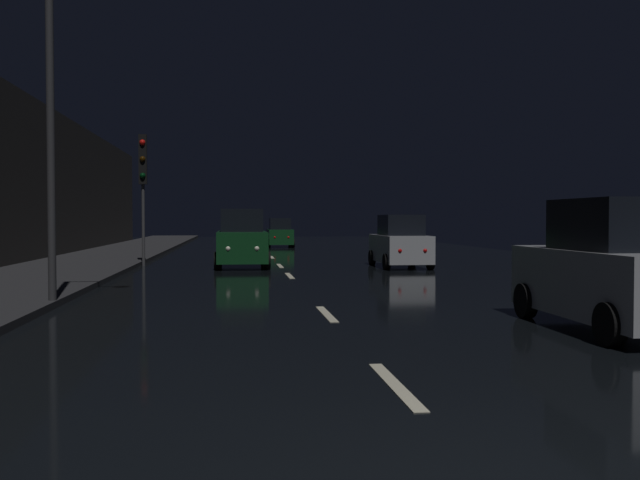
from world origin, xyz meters
The scene contains 9 objects.
ground centered at (0.00, 24.50, -0.01)m, with size 27.43×84.00×0.02m, color black.
sidewalk_left centered at (-7.52, 24.50, 0.07)m, with size 4.40×84.00×0.15m, color #28282B.
lane_centerline centered at (0.00, 16.13, 0.01)m, with size 0.16×27.78×0.01m.
traffic_light_far_left centered at (-5.22, 23.27, 3.68)m, with size 0.33×0.47×5.04m.
streetlamp_overhead centered at (-4.99, 10.40, 5.21)m, with size 1.70×0.44×7.98m.
car_approaching_headlights centered at (-1.45, 22.21, 0.99)m, with size 1.99×4.32×2.18m.
car_distant_taillights centered at (1.16, 40.70, 0.84)m, with size 1.69×3.67×1.85m.
car_parked_right_near centered at (4.42, 6.32, 0.98)m, with size 1.96×4.24×2.14m.
car_parked_right_far centered at (4.42, 21.27, 0.89)m, with size 1.79×3.89×1.96m.
Camera 1 is at (-1.73, -4.44, 1.81)m, focal length 39.54 mm.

